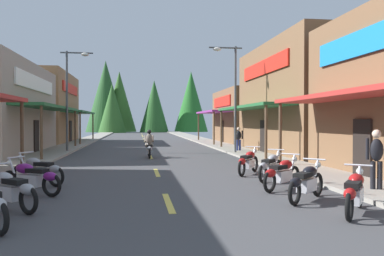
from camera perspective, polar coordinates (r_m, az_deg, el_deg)
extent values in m
cube|color=#424244|center=(31.28, -6.47, -2.85)|extent=(9.70, 89.50, 0.10)
cube|color=gray|center=(31.69, -17.36, -2.64)|extent=(2.26, 89.50, 0.12)
cube|color=gray|center=(31.98, 4.31, -2.57)|extent=(2.26, 89.50, 0.12)
cube|color=#E0C64C|center=(10.02, -3.40, -10.62)|extent=(0.16, 2.40, 0.01)
cube|color=#E0C64C|center=(15.76, -5.07, -6.38)|extent=(0.16, 2.40, 0.01)
cube|color=#E0C64C|center=(22.64, -5.93, -4.15)|extent=(0.16, 2.40, 0.01)
cube|color=#E0C64C|center=(28.25, -6.32, -3.14)|extent=(0.16, 2.40, 0.01)
cube|color=#E0C64C|center=(34.27, -6.60, -2.43)|extent=(0.16, 2.40, 0.01)
cube|color=#E0C64C|center=(40.04, -6.78, -1.94)|extent=(0.16, 2.40, 0.01)
cube|color=#E0C64C|center=(45.97, -6.93, -1.57)|extent=(0.16, 2.40, 0.01)
cube|color=#E0C64C|center=(52.71, -7.05, -1.25)|extent=(0.16, 2.40, 0.01)
cube|color=#E0C64C|center=(58.09, -7.13, -1.05)|extent=(0.16, 2.40, 0.01)
cube|color=#E0C64C|center=(64.89, -7.21, -0.84)|extent=(0.16, 2.40, 0.01)
cylinder|color=brown|center=(18.02, -23.15, -1.06)|extent=(0.14, 0.14, 2.82)
cube|color=#236033|center=(26.84, -19.61, 2.78)|extent=(1.80, 11.42, 0.16)
cylinder|color=brown|center=(21.29, -20.76, -0.75)|extent=(0.14, 0.14, 2.82)
cylinder|color=brown|center=(32.13, -16.38, -0.18)|extent=(0.14, 0.14, 2.82)
cube|color=white|center=(27.11, -21.38, 5.96)|extent=(0.10, 8.89, 0.90)
cube|color=black|center=(27.03, -21.37, -1.17)|extent=(0.08, 1.10, 2.10)
cube|color=olive|center=(40.85, -23.19, 2.66)|extent=(8.85, 11.41, 6.58)
cube|color=#236033|center=(39.77, -15.76, 2.18)|extent=(1.80, 10.27, 0.16)
cylinder|color=brown|center=(34.78, -15.72, -0.09)|extent=(0.14, 0.14, 2.82)
cylinder|color=brown|center=(44.58, -13.99, 0.13)|extent=(0.14, 0.14, 2.82)
cube|color=red|center=(40.01, -16.97, 5.37)|extent=(0.10, 7.99, 0.90)
cube|color=black|center=(39.90, -16.98, -0.49)|extent=(0.08, 1.10, 2.10)
cube|color=#B72D28|center=(14.78, 20.36, 4.32)|extent=(1.80, 8.14, 0.16)
cylinder|color=brown|center=(18.01, 12.52, -1.00)|extent=(0.14, 0.14, 2.82)
cube|color=#197FCC|center=(15.42, 23.20, 11.23)|extent=(0.10, 6.33, 0.90)
cube|color=black|center=(15.21, 23.18, -2.77)|extent=(0.08, 1.10, 2.10)
cube|color=brown|center=(26.88, 18.51, 3.95)|extent=(8.10, 12.04, 6.90)
cube|color=#236033|center=(25.06, 8.30, 2.96)|extent=(1.80, 10.84, 0.16)
cylinder|color=brown|center=(19.86, 10.54, -0.82)|extent=(0.14, 0.14, 2.82)
cylinder|color=brown|center=(29.94, 4.22, -0.22)|extent=(0.14, 0.14, 2.82)
cube|color=red|center=(25.51, 10.14, 8.51)|extent=(0.10, 8.43, 0.90)
cube|color=black|center=(25.31, 10.16, -1.26)|extent=(0.08, 1.10, 2.10)
cube|color=brown|center=(38.26, 10.60, 1.61)|extent=(8.51, 9.66, 4.94)
cube|color=#8C338C|center=(36.96, 3.00, 2.31)|extent=(1.80, 8.70, 0.16)
cylinder|color=brown|center=(32.75, 3.16, -0.12)|extent=(0.14, 0.14, 2.82)
cylinder|color=brown|center=(40.92, 0.94, 0.09)|extent=(0.14, 0.14, 2.82)
cube|color=red|center=(37.16, 4.27, 3.78)|extent=(0.10, 6.76, 0.90)
cube|color=black|center=(37.13, 4.30, -0.55)|extent=(0.08, 1.10, 2.10)
cylinder|color=#474C51|center=(27.03, -17.47, 3.59)|extent=(0.14, 0.14, 6.57)
cylinder|color=#474C51|center=(27.27, -16.17, 10.30)|extent=(2.06, 0.10, 0.10)
ellipsoid|color=silver|center=(27.18, -15.06, 10.12)|extent=(0.50, 0.30, 0.24)
cylinder|color=#474C51|center=(24.72, 6.23, 3.96)|extent=(0.14, 0.14, 6.64)
cylinder|color=#474C51|center=(24.95, 4.81, 11.38)|extent=(2.06, 0.10, 0.10)
ellipsoid|color=silver|center=(24.83, 3.61, 11.20)|extent=(0.50, 0.30, 0.24)
torus|color=black|center=(10.19, 22.84, -8.70)|extent=(0.47, 0.57, 0.64)
torus|color=black|center=(8.73, 21.60, -10.31)|extent=(0.47, 0.57, 0.64)
cube|color=silver|center=(9.45, 22.28, -8.96)|extent=(0.65, 0.72, 0.32)
ellipsoid|color=#A51414|center=(9.59, 22.45, -6.88)|extent=(0.60, 0.64, 0.28)
cube|color=black|center=(9.16, 22.08, -7.50)|extent=(0.59, 0.65, 0.12)
ellipsoid|color=#A51414|center=(8.74, 21.66, -8.77)|extent=(0.46, 0.49, 0.24)
cylinder|color=silver|center=(10.02, 22.76, -6.96)|extent=(0.28, 0.33, 0.71)
cylinder|color=silver|center=(9.85, 22.69, -4.92)|extent=(0.50, 0.40, 0.04)
sphere|color=white|center=(10.15, 22.88, -5.72)|extent=(0.16, 0.16, 0.16)
torus|color=black|center=(11.31, 17.52, -7.71)|extent=(0.53, 0.52, 0.64)
torus|color=black|center=(9.94, 14.48, -8.90)|extent=(0.53, 0.52, 0.64)
cube|color=silver|center=(10.61, 16.11, -7.84)|extent=(0.70, 0.69, 0.32)
ellipsoid|color=black|center=(10.75, 16.51, -6.01)|extent=(0.62, 0.62, 0.28)
cube|color=black|center=(10.34, 15.60, -6.50)|extent=(0.62, 0.62, 0.12)
ellipsoid|color=black|center=(9.95, 14.61, -7.55)|extent=(0.48, 0.48, 0.24)
cylinder|color=silver|center=(11.15, 17.30, -6.13)|extent=(0.31, 0.30, 0.71)
cylinder|color=silver|center=(11.00, 17.09, -4.28)|extent=(0.45, 0.46, 0.04)
sphere|color=white|center=(11.27, 17.59, -5.03)|extent=(0.16, 0.16, 0.16)
torus|color=black|center=(12.83, 14.42, -6.68)|extent=(0.55, 0.50, 0.64)
torus|color=black|center=(11.52, 11.06, -7.53)|extent=(0.55, 0.50, 0.64)
cube|color=silver|center=(12.16, 12.84, -6.71)|extent=(0.71, 0.67, 0.32)
ellipsoid|color=#A51414|center=(12.29, 13.28, -5.12)|extent=(0.63, 0.61, 0.28)
cube|color=black|center=(11.90, 12.27, -5.51)|extent=(0.64, 0.61, 0.12)
ellipsoid|color=#A51414|center=(11.53, 11.19, -6.37)|extent=(0.49, 0.47, 0.24)
cylinder|color=silver|center=(12.67, 14.16, -5.26)|extent=(0.32, 0.29, 0.71)
cylinder|color=silver|center=(12.53, 13.92, -3.63)|extent=(0.43, 0.48, 0.04)
sphere|color=white|center=(12.80, 14.49, -4.31)|extent=(0.16, 0.16, 0.16)
torus|color=black|center=(14.68, 12.25, -5.70)|extent=(0.48, 0.56, 0.64)
torus|color=black|center=(13.28, 10.12, -6.40)|extent=(0.48, 0.56, 0.64)
cube|color=silver|center=(13.97, 11.24, -5.71)|extent=(0.66, 0.72, 0.32)
ellipsoid|color=#99999E|center=(14.12, 11.52, -4.33)|extent=(0.60, 0.64, 0.28)
cube|color=black|center=(13.71, 10.88, -4.66)|extent=(0.60, 0.64, 0.12)
ellipsoid|color=#99999E|center=(13.30, 10.20, -5.39)|extent=(0.46, 0.49, 0.24)
cylinder|color=silver|center=(14.53, 12.09, -4.47)|extent=(0.28, 0.33, 0.71)
cylinder|color=silver|center=(14.38, 11.93, -3.04)|extent=(0.49, 0.41, 0.04)
sphere|color=white|center=(14.66, 12.30, -3.63)|extent=(0.16, 0.16, 0.16)
torus|color=black|center=(16.11, 8.97, -5.11)|extent=(0.45, 0.58, 0.64)
torus|color=black|center=(14.70, 7.14, -5.68)|extent=(0.45, 0.58, 0.64)
cube|color=silver|center=(15.39, 8.09, -5.09)|extent=(0.63, 0.73, 0.32)
ellipsoid|color=#A51414|center=(15.55, 8.34, -3.84)|extent=(0.58, 0.64, 0.28)
cube|color=black|center=(15.13, 7.79, -4.12)|extent=(0.57, 0.65, 0.12)
ellipsoid|color=#A51414|center=(14.72, 7.20, -4.77)|extent=(0.45, 0.50, 0.24)
cylinder|color=silver|center=(15.95, 8.83, -3.97)|extent=(0.26, 0.34, 0.71)
cylinder|color=silver|center=(15.81, 8.69, -2.67)|extent=(0.51, 0.38, 0.04)
sphere|color=white|center=(16.09, 9.01, -3.22)|extent=(0.16, 0.16, 0.16)
torus|color=black|center=(7.92, -25.83, -11.51)|extent=(0.50, 0.54, 0.64)
torus|color=black|center=(9.40, -22.38, -9.51)|extent=(0.54, 0.50, 0.64)
cube|color=silver|center=(10.01, -24.80, -8.43)|extent=(0.71, 0.67, 0.32)
ellipsoid|color=#99999E|center=(10.13, -25.40, -6.49)|extent=(0.63, 0.61, 0.28)
cube|color=black|center=(9.75, -24.04, -7.00)|extent=(0.63, 0.61, 0.12)
ellipsoid|color=#99999E|center=(9.40, -22.56, -8.09)|extent=(0.49, 0.47, 0.24)
torus|color=black|center=(12.39, -24.61, -7.00)|extent=(0.60, 0.42, 0.64)
torus|color=black|center=(11.33, -19.46, -7.71)|extent=(0.60, 0.42, 0.64)
cube|color=silver|center=(11.84, -22.16, -6.96)|extent=(0.74, 0.60, 0.32)
ellipsoid|color=#721972|center=(11.94, -22.84, -5.35)|extent=(0.64, 0.56, 0.28)
cube|color=black|center=(11.63, -21.29, -5.71)|extent=(0.66, 0.55, 0.12)
ellipsoid|color=#721972|center=(11.33, -19.66, -6.53)|extent=(0.50, 0.43, 0.24)
cylinder|color=silver|center=(12.25, -24.21, -5.53)|extent=(0.35, 0.24, 0.71)
cylinder|color=silver|center=(12.13, -23.84, -3.84)|extent=(0.34, 0.53, 0.04)
sphere|color=white|center=(12.35, -24.72, -4.55)|extent=(0.16, 0.16, 0.16)
torus|color=black|center=(14.09, -23.33, -6.04)|extent=(0.59, 0.43, 0.64)
torus|color=black|center=(13.02, -18.89, -6.58)|extent=(0.59, 0.43, 0.64)
cube|color=silver|center=(13.53, -21.20, -5.97)|extent=(0.74, 0.61, 0.32)
ellipsoid|color=#99999E|center=(13.64, -21.79, -4.57)|extent=(0.64, 0.57, 0.28)
cube|color=black|center=(13.33, -20.46, -4.86)|extent=(0.66, 0.56, 0.12)
ellipsoid|color=#99999E|center=(13.02, -19.05, -5.56)|extent=(0.50, 0.44, 0.24)
cylinder|color=silver|center=(13.96, -22.98, -4.74)|extent=(0.34, 0.25, 0.71)
cylinder|color=silver|center=(13.84, -22.66, -3.25)|extent=(0.36, 0.53, 0.04)
sphere|color=white|center=(14.06, -23.42, -3.88)|extent=(0.16, 0.16, 0.16)
torus|color=black|center=(23.05, -6.20, -3.28)|extent=(0.10, 0.64, 0.64)
torus|color=black|center=(21.56, -6.08, -3.57)|extent=(0.10, 0.64, 0.64)
cube|color=silver|center=(22.30, -6.14, -3.22)|extent=(0.28, 0.70, 0.32)
ellipsoid|color=#99999E|center=(22.48, -6.16, -2.37)|extent=(0.32, 0.56, 0.28)
cube|color=black|center=(22.03, -6.13, -2.54)|extent=(0.28, 0.60, 0.12)
ellipsoid|color=#99999E|center=(21.59, -6.09, -2.95)|extent=(0.24, 0.44, 0.24)
cylinder|color=silver|center=(22.90, -6.19, -2.48)|extent=(0.06, 0.37, 0.71)
cylinder|color=silver|center=(22.76, -6.19, -1.57)|extent=(0.60, 0.04, 0.04)
sphere|color=white|center=(23.05, -6.21, -1.96)|extent=(0.16, 0.16, 0.16)
ellipsoid|color=#726659|center=(22.11, -6.14, -1.56)|extent=(0.38, 0.38, 0.64)
sphere|color=black|center=(22.15, -6.14, -0.52)|extent=(0.24, 0.24, 0.24)
cylinder|color=#726659|center=(22.30, -6.56, -2.44)|extent=(0.14, 0.42, 0.24)
cylinder|color=#726659|center=(22.41, -6.69, -1.53)|extent=(0.10, 0.51, 0.40)
cylinder|color=#726659|center=(22.31, -5.74, -2.44)|extent=(0.14, 0.42, 0.24)
cylinder|color=#726659|center=(22.42, -5.63, -1.53)|extent=(0.10, 0.51, 0.40)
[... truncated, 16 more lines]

